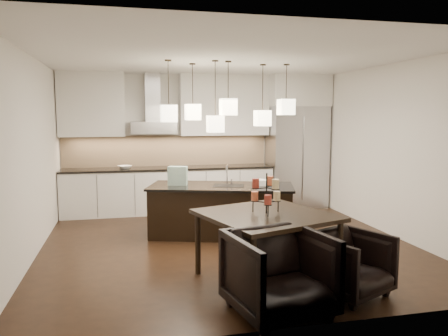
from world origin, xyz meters
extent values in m
cube|color=black|center=(0.00, 0.00, -0.01)|extent=(5.50, 5.50, 0.02)
cube|color=white|center=(0.00, 0.00, 2.81)|extent=(5.50, 5.50, 0.02)
cube|color=silver|center=(0.00, 2.76, 1.40)|extent=(5.50, 0.02, 2.80)
cube|color=silver|center=(0.00, -2.76, 1.40)|extent=(5.50, 0.02, 2.80)
cube|color=silver|center=(-2.76, 0.00, 1.40)|extent=(0.02, 5.50, 2.80)
cube|color=silver|center=(2.76, 0.00, 1.40)|extent=(0.02, 5.50, 2.80)
cube|color=#B7B7BA|center=(2.10, 2.38, 1.07)|extent=(1.20, 0.72, 2.15)
cube|color=silver|center=(2.10, 2.38, 2.47)|extent=(1.26, 0.72, 0.65)
cube|color=silver|center=(-0.62, 2.43, 0.44)|extent=(4.21, 0.62, 0.88)
cube|color=black|center=(-0.62, 2.43, 0.90)|extent=(4.21, 0.66, 0.04)
cube|color=#D6B48A|center=(-0.62, 2.73, 1.24)|extent=(4.21, 0.02, 0.63)
cube|color=silver|center=(-2.10, 2.57, 2.17)|extent=(1.25, 0.35, 1.25)
cube|color=silver|center=(0.55, 2.57, 2.17)|extent=(1.85, 0.35, 1.25)
cube|color=#B7B7BA|center=(-0.93, 2.48, 1.72)|extent=(0.90, 0.52, 0.24)
cube|color=#B7B7BA|center=(-0.93, 2.59, 2.32)|extent=(0.30, 0.28, 0.96)
imported|color=silver|center=(-1.50, 2.38, 0.95)|extent=(0.34, 0.34, 0.06)
cube|color=black|center=(0.02, 0.50, 0.40)|extent=(2.42, 1.54, 0.79)
cube|color=black|center=(0.02, 0.50, 0.81)|extent=(2.51, 1.63, 0.04)
cube|color=#296646|center=(-0.66, 0.70, 0.98)|extent=(0.34, 0.25, 0.31)
cube|color=silver|center=(0.74, 0.36, 0.87)|extent=(0.36, 0.30, 0.09)
cylinder|color=beige|center=(0.25, -1.51, 1.01)|extent=(0.10, 0.10, 0.11)
cylinder|color=#D7633D|center=(-0.01, -1.46, 1.01)|extent=(0.10, 0.10, 0.11)
cylinder|color=maroon|center=(0.07, -1.71, 1.01)|extent=(0.10, 0.10, 0.11)
cylinder|color=#D7633D|center=(0.19, -1.43, 1.18)|extent=(0.10, 0.10, 0.11)
cylinder|color=maroon|center=(-0.04, -1.58, 1.18)|extent=(0.10, 0.10, 0.11)
cylinder|color=beige|center=(0.17, -1.69, 1.18)|extent=(0.10, 0.10, 0.11)
imported|color=black|center=(-0.06, -2.47, 0.42)|extent=(1.06, 1.08, 0.84)
imported|color=black|center=(0.87, -2.17, 0.35)|extent=(0.99, 1.00, 0.69)
cube|color=#FFF3C7|center=(-0.82, 0.40, 1.99)|extent=(0.24, 0.24, 0.26)
cube|color=#FFF3C7|center=(-0.39, 0.79, 2.01)|extent=(0.24, 0.24, 0.26)
cube|color=#FFF3C7|center=(0.10, 0.35, 2.09)|extent=(0.24, 0.24, 0.26)
cube|color=#FFF3C7|center=(0.76, 0.64, 1.92)|extent=(0.24, 0.24, 0.26)
cube|color=#FFF3C7|center=(1.13, 0.53, 2.10)|extent=(0.24, 0.24, 0.26)
cube|color=#FFF3C7|center=(-0.11, 0.31, 1.83)|extent=(0.24, 0.24, 0.26)
camera|label=1|loc=(-1.51, -6.36, 1.96)|focal=35.00mm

